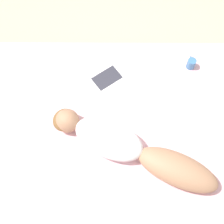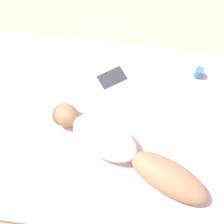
% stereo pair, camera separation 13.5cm
% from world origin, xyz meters
% --- Properties ---
extents(ground_plane, '(12.00, 12.00, 0.00)m').
position_xyz_m(ground_plane, '(0.00, 0.00, 0.00)').
color(ground_plane, '#B7A88E').
extents(bed, '(1.67, 2.34, 0.52)m').
position_xyz_m(bed, '(0.00, 0.00, 0.26)').
color(bed, tan).
rests_on(bed, ground_plane).
extents(person, '(0.74, 1.28, 0.21)m').
position_xyz_m(person, '(-0.21, -0.19, 0.62)').
color(person, '#A37556').
rests_on(person, bed).
extents(open_magazine, '(0.57, 0.54, 0.01)m').
position_xyz_m(open_magazine, '(0.34, -0.09, 0.52)').
color(open_magazine, white).
rests_on(open_magazine, bed).
extents(coffee_mug, '(0.11, 0.07, 0.10)m').
position_xyz_m(coffee_mug, '(0.56, -0.75, 0.57)').
color(coffee_mug, teal).
rests_on(coffee_mug, bed).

